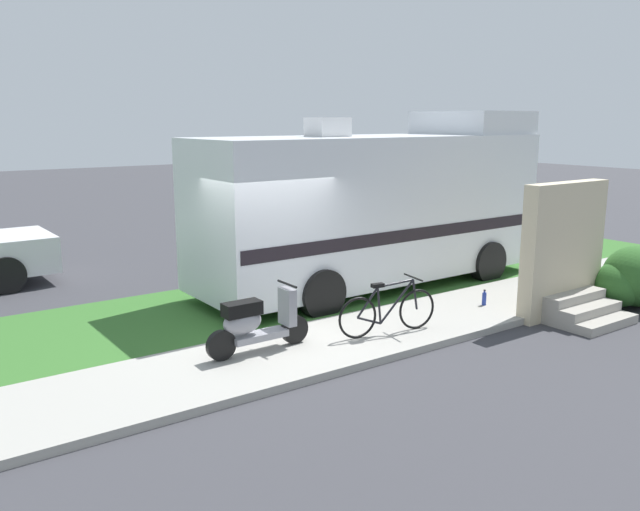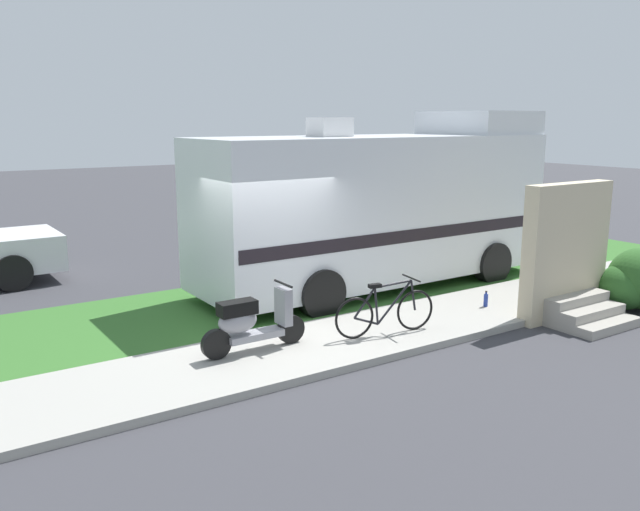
# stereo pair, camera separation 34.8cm
# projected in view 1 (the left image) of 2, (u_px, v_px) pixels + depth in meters

# --- Properties ---
(ground_plane) EXTENTS (80.00, 80.00, 0.00)m
(ground_plane) POSITION_uv_depth(u_px,v_px,m) (277.00, 330.00, 10.80)
(ground_plane) COLOR #38383D
(sidewalk) EXTENTS (24.00, 2.00, 0.12)m
(sidewalk) POSITION_uv_depth(u_px,v_px,m) (318.00, 347.00, 9.83)
(sidewalk) COLOR #9E9B93
(sidewalk) RESTS_ON ground
(grass_strip) EXTENTS (24.00, 3.40, 0.08)m
(grass_strip) POSITION_uv_depth(u_px,v_px,m) (235.00, 307.00, 11.99)
(grass_strip) COLOR #336628
(grass_strip) RESTS_ON ground
(motorhome_rv) EXTENTS (7.64, 2.57, 3.64)m
(motorhome_rv) POSITION_uv_depth(u_px,v_px,m) (376.00, 205.00, 13.26)
(motorhome_rv) COLOR silver
(motorhome_rv) RESTS_ON ground
(scooter) EXTENTS (1.68, 0.50, 0.97)m
(scooter) POSITION_uv_depth(u_px,v_px,m) (255.00, 322.00, 9.36)
(scooter) COLOR black
(scooter) RESTS_ON ground
(bicycle) EXTENTS (1.74, 0.52, 0.89)m
(bicycle) POSITION_uv_depth(u_px,v_px,m) (388.00, 311.00, 10.21)
(bicycle) COLOR black
(bicycle) RESTS_ON ground
(porch_steps) EXTENTS (2.00, 1.26, 2.40)m
(porch_steps) POSITION_uv_depth(u_px,v_px,m) (568.00, 264.00, 11.38)
(porch_steps) COLOR #9E998E
(porch_steps) RESTS_ON ground
(bush_by_porch) EXTENTS (1.61, 1.21, 1.14)m
(bush_by_porch) POSITION_uv_depth(u_px,v_px,m) (636.00, 279.00, 12.04)
(bush_by_porch) COLOR #2D6026
(bush_by_porch) RESTS_ON ground
(bottle_green) EXTENTS (0.08, 0.08, 0.29)m
(bottle_green) POSITION_uv_depth(u_px,v_px,m) (484.00, 299.00, 11.84)
(bottle_green) COLOR navy
(bottle_green) RESTS_ON ground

